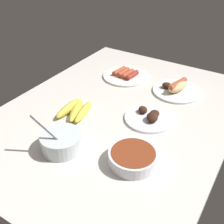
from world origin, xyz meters
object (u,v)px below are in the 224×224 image
object	(u,v)px
plate_hotdog_assembled	(177,89)
plate_sausages	(126,75)
bowl_chili	(133,157)
plate_grilled_meat	(150,117)
bowl_coleslaw	(61,141)
banana_bunch	(76,110)

from	to	relation	value
plate_hotdog_assembled	plate_sausages	distance (cm)	28.00
bowl_chili	plate_grilled_meat	size ratio (longest dim) A/B	0.82
bowl_coleslaw	plate_sausages	distance (cm)	60.79
banana_bunch	bowl_chili	xyz separation A→B (cm)	(13.05, 33.85, 0.72)
bowl_chili	plate_grilled_meat	xyz separation A→B (cm)	(-25.39, -6.06, -1.41)
plate_sausages	bowl_coleslaw	bearing A→B (deg)	8.04
banana_bunch	bowl_chili	size ratio (longest dim) A/B	1.07
bowl_chili	plate_sausages	world-z (taller)	bowl_chili
bowl_coleslaw	banana_bunch	bearing A→B (deg)	-154.82
plate_hotdog_assembled	plate_sausages	size ratio (longest dim) A/B	0.97
bowl_coleslaw	plate_sausages	xyz separation A→B (cm)	(-60.14, -8.49, -2.38)
plate_hotdog_assembled	bowl_chili	bearing A→B (deg)	5.42
plate_grilled_meat	plate_hotdog_assembled	bearing A→B (deg)	177.63
plate_grilled_meat	bowl_coleslaw	bearing A→B (deg)	-29.57
banana_bunch	plate_sausages	xyz separation A→B (cm)	(-40.11, 0.92, -0.76)
banana_bunch	plate_hotdog_assembled	world-z (taller)	plate_hotdog_assembled
banana_bunch	plate_grilled_meat	bearing A→B (deg)	113.95
plate_hotdog_assembled	bowl_chili	size ratio (longest dim) A/B	1.38
plate_sausages	plate_grilled_meat	world-z (taller)	plate_grilled_meat
plate_grilled_meat	bowl_chili	bearing A→B (deg)	13.43
bowl_coleslaw	plate_hotdog_assembled	size ratio (longest dim) A/B	0.68
bowl_coleslaw	plate_hotdog_assembled	world-z (taller)	bowl_coleslaw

